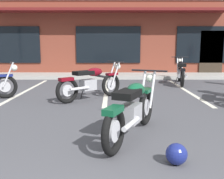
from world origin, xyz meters
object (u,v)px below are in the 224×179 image
object	(u,v)px
motorcycle_foreground_classic	(132,108)
helmet_on_pavement	(175,154)
motorcycle_black_cruiser	(90,82)
motorcycle_red_sportbike	(180,72)

from	to	relation	value
motorcycle_foreground_classic	helmet_on_pavement	world-z (taller)	motorcycle_foreground_classic
motorcycle_black_cruiser	helmet_on_pavement	world-z (taller)	motorcycle_black_cruiser
motorcycle_black_cruiser	helmet_on_pavement	xyz separation A→B (m)	(1.32, -3.85, -0.33)
motorcycle_red_sportbike	helmet_on_pavement	bearing A→B (deg)	-105.00
helmet_on_pavement	motorcycle_black_cruiser	bearing A→B (deg)	108.88
motorcycle_foreground_classic	motorcycle_red_sportbike	size ratio (longest dim) A/B	0.95
motorcycle_foreground_classic	helmet_on_pavement	size ratio (longest dim) A/B	7.62
motorcycle_red_sportbike	helmet_on_pavement	size ratio (longest dim) A/B	8.05
motorcycle_foreground_classic	helmet_on_pavement	distance (m)	1.11
motorcycle_red_sportbike	motorcycle_black_cruiser	xyz separation A→B (m)	(-3.09, -2.78, 0.00)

